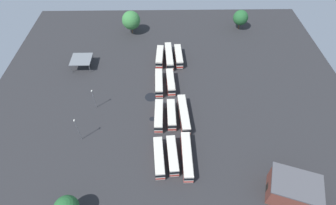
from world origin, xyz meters
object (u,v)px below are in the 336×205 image
(bus_row3_slot1, at_px, (169,56))
(tree_north_edge, at_px, (241,18))
(bus_row3_slot2, at_px, (160,57))
(bus_row1_slot1, at_px, (171,115))
(tree_south_edge, at_px, (131,20))
(bus_row0_slot0, at_px, (187,156))
(bus_row0_slot2, at_px, (159,158))
(depot_building, at_px, (293,190))
(bus_row2_slot2, at_px, (159,83))
(lamp_post_far_corner, at_px, (94,98))
(bus_row3_slot0, at_px, (179,56))
(bus_row2_slot1, at_px, (171,82))
(bus_row1_slot0, at_px, (184,114))
(lamp_post_by_building, at_px, (78,129))
(bus_row0_slot1, at_px, (172,155))
(bus_row1_slot2, at_px, (159,116))
(maintenance_shelter, at_px, (81,59))

(bus_row3_slot1, distance_m, tree_north_edge, 37.72)
(bus_row3_slot1, relative_size, bus_row3_slot2, 1.29)
(bus_row1_slot1, bearing_deg, tree_south_edge, 18.08)
(bus_row0_slot0, relative_size, bus_row0_slot2, 1.20)
(depot_building, height_order, tree_south_edge, tree_south_edge)
(bus_row2_slot2, bearing_deg, lamp_post_far_corner, 114.54)
(bus_row3_slot0, distance_m, bus_row3_slot2, 7.07)
(bus_row1_slot1, distance_m, lamp_post_far_corner, 24.41)
(bus_row2_slot1, bearing_deg, tree_south_edge, 25.17)
(bus_row3_slot2, bearing_deg, bus_row1_slot0, -165.36)
(bus_row3_slot0, bearing_deg, lamp_post_by_building, 140.69)
(bus_row1_slot0, relative_size, depot_building, 1.03)
(depot_building, bearing_deg, bus_row2_slot2, 39.43)
(bus_row0_slot1, distance_m, tree_south_edge, 63.69)
(bus_row0_slot2, relative_size, tree_south_edge, 1.16)
(depot_building, distance_m, lamp_post_by_building, 56.72)
(bus_row0_slot0, bearing_deg, bus_row1_slot2, 27.89)
(bus_row1_slot0, distance_m, tree_north_edge, 56.92)
(bus_row0_slot1, height_order, bus_row0_slot2, same)
(bus_row1_slot1, bearing_deg, bus_row0_slot2, 166.13)
(depot_building, xyz_separation_m, lamp_post_by_building, (17.47, 53.94, 1.49))
(bus_row3_slot2, distance_m, lamp_post_far_corner, 30.91)
(bus_row1_slot1, bearing_deg, bus_row1_slot0, -89.10)
(bus_row3_slot0, xyz_separation_m, depot_building, (-53.28, -24.63, 1.39))
(tree_north_edge, bearing_deg, bus_row1_slot2, 145.78)
(bus_row0_slot0, distance_m, bus_row0_slot2, 7.36)
(lamp_post_by_building, bearing_deg, lamp_post_far_corner, -9.95)
(bus_row3_slot0, bearing_deg, bus_row1_slot0, -179.34)
(bus_row0_slot0, xyz_separation_m, bus_row3_slot2, (42.86, 7.39, -0.00))
(bus_row2_slot1, height_order, tree_north_edge, tree_north_edge)
(bus_row0_slot2, xyz_separation_m, tree_north_edge, (64.87, -34.18, 3.45))
(bus_row3_slot2, xyz_separation_m, maintenance_shelter, (-2.88, 28.49, 1.40))
(bus_row0_slot2, bearing_deg, bus_row1_slot2, 0.58)
(depot_building, relative_size, tree_north_edge, 1.58)
(bus_row1_slot0, height_order, bus_row3_slot0, same)
(bus_row0_slot2, bearing_deg, bus_row3_slot2, 0.05)
(bus_row2_slot2, height_order, tree_south_edge, tree_south_edge)
(bus_row1_slot1, distance_m, bus_row1_slot2, 3.80)
(bus_row0_slot1, bearing_deg, tree_north_edge, -25.49)
(bus_row1_slot2, bearing_deg, bus_row1_slot0, -87.04)
(bus_row3_slot0, xyz_separation_m, bus_row3_slot2, (-0.27, 7.06, -0.00))
(bus_row1_slot1, relative_size, bus_row3_slot2, 0.96)
(depot_building, bearing_deg, bus_row0_slot0, 67.32)
(bus_row1_slot2, xyz_separation_m, lamp_post_far_corner, (5.33, 20.00, 2.29))
(bus_row0_slot1, distance_m, lamp_post_by_building, 26.91)
(bus_row2_slot1, xyz_separation_m, bus_row3_slot2, (13.97, 3.74, 0.00))
(bus_row1_slot1, distance_m, bus_row3_slot2, 28.60)
(tree_south_edge, bearing_deg, bus_row3_slot0, -135.03)
(bus_row2_slot1, bearing_deg, bus_row3_slot1, 1.04)
(bus_row3_slot1, relative_size, lamp_post_by_building, 1.58)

